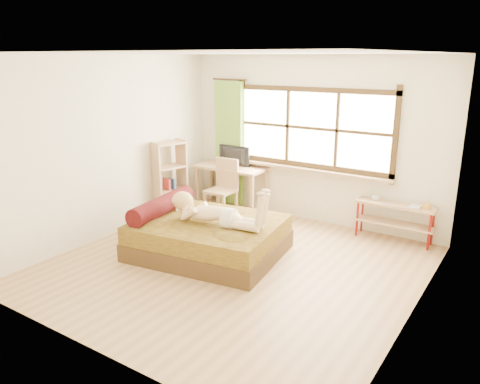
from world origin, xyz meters
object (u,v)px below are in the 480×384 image
Objects in this scene: desk at (231,172)px; chair at (224,185)px; woman at (215,203)px; pipe_shelf at (396,214)px; bed at (206,235)px; kitten at (173,202)px; bookshelf at (169,179)px.

desk is 1.28× the size of chair.
chair is (-0.92, 1.50, -0.22)m from woman.
chair is 0.87× the size of pipe_shelf.
bed is 0.76m from kitten.
chair reaches higher than desk.
bookshelf reaches higher than woman.
desk is at bearing 110.57° from woman.
kitten reaches higher than pipe_shelf.
desk reaches higher than kitten.
desk reaches higher than pipe_shelf.
bed is at bearing -17.58° from bookshelf.
bookshelf is at bearing -129.02° from desk.
pipe_shelf is at bearing 1.69° from desk.
bed is 1.65× the size of bookshelf.
woman is at bearing -59.09° from chair.
bookshelf is (-3.57, -0.98, 0.24)m from pipe_shelf.
chair is at bearing 47.50° from bookshelf.
desk is at bearing 104.71° from chair.
woman is at bearing -134.00° from pipe_shelf.
pipe_shelf is (2.06, 1.93, 0.16)m from bed.
pipe_shelf is at bearing 38.38° from woman.
chair is 0.94m from bookshelf.
chair is 2.83m from pipe_shelf.
bookshelf is (-0.68, -0.86, -0.03)m from desk.
kitten is at bearing 162.73° from bed.
bed is at bearing -17.27° from kitten.
woman reaches higher than bed.
desk is (-0.82, 1.81, 0.43)m from bed.
kitten is 1.35m from chair.
bookshelf is at bearing 139.51° from bed.
bed is 1.58× the size of woman.
chair reaches higher than pipe_shelf.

